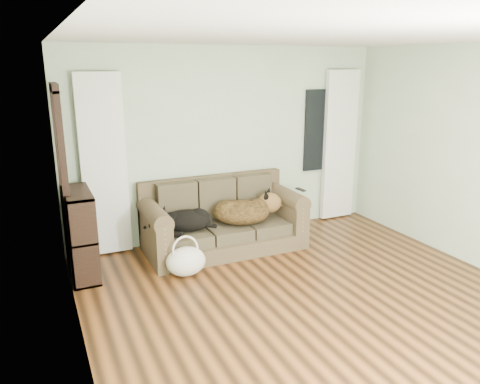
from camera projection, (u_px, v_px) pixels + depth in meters
name	position (u px, v px, depth m)	size (l,w,h in m)	color
floor	(330.00, 314.00, 4.59)	(5.00, 5.00, 0.00)	black
ceiling	(346.00, 35.00, 3.89)	(5.00, 5.00, 0.00)	white
wall_back	(229.00, 143.00, 6.43)	(4.50, 0.04, 2.60)	beige
wall_left	(77.00, 219.00, 3.34)	(0.04, 5.00, 2.60)	beige
curtain_left	(104.00, 166.00, 5.72)	(0.55, 0.08, 2.25)	white
curtain_right	(340.00, 146.00, 7.12)	(0.55, 0.08, 2.25)	white
window_pane	(319.00, 130.00, 6.95)	(0.50, 0.03, 1.20)	black
door_casing	(64.00, 185.00, 5.23)	(0.07, 0.60, 2.10)	black
sofa	(224.00, 216.00, 6.08)	(2.03, 0.88, 0.83)	#2E2A1C
dog_black_lab	(184.00, 221.00, 5.80)	(0.63, 0.44, 0.27)	black
dog_shepherd	(245.00, 212.00, 6.09)	(0.77, 0.54, 0.34)	black
tv_remote	(301.00, 190.00, 6.27)	(0.05, 0.17, 0.02)	black
tote_bag	(186.00, 262.00, 5.38)	(0.47, 0.36, 0.34)	beige
bookshelf	(80.00, 234.00, 5.30)	(0.30, 0.80, 1.00)	black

